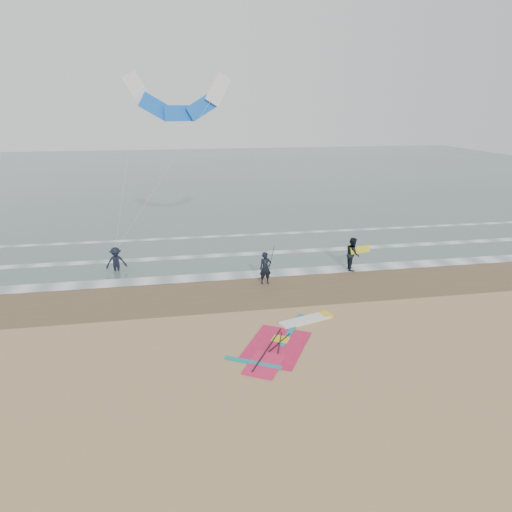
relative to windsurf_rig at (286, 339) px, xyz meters
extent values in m
plane|color=tan|center=(0.25, -0.51, -0.03)|extent=(120.00, 120.00, 0.00)
cube|color=#47605E|center=(0.25, 47.49, -0.02)|extent=(120.00, 80.00, 0.02)
cube|color=brown|center=(0.25, 5.49, -0.03)|extent=(120.00, 5.00, 0.01)
cube|color=white|center=(0.25, 7.69, 0.00)|extent=(120.00, 1.20, 0.02)
cube|color=white|center=(0.25, 11.49, 0.00)|extent=(120.00, 0.70, 0.02)
cube|color=white|center=(0.25, 15.99, 0.00)|extent=(120.00, 0.50, 0.01)
cube|color=white|center=(1.25, 1.47, 0.02)|extent=(2.52, 1.33, 0.12)
cube|color=yellow|center=(2.32, 1.81, 0.03)|extent=(0.60, 0.70, 0.13)
cube|color=#E11C4D|center=(-0.52, -0.49, -0.01)|extent=(3.43, 3.79, 0.04)
cube|color=#E11C4D|center=(-1.25, -1.77, -0.01)|extent=(1.90, 2.11, 0.05)
cube|color=#0C8C99|center=(0.46, 0.78, -0.01)|extent=(1.75, 2.82, 0.05)
cube|color=#0C8C99|center=(-1.64, -1.57, -0.01)|extent=(2.06, 1.31, 0.05)
cube|color=yellow|center=(-0.22, 0.00, -0.01)|extent=(0.89, 0.85, 0.05)
cylinder|color=black|center=(-0.91, -0.69, 0.01)|extent=(1.81, 3.08, 0.06)
cylinder|color=black|center=(-0.32, -0.30, 0.03)|extent=(1.21, 1.34, 0.04)
cylinder|color=black|center=(-0.32, -0.30, 0.03)|extent=(0.58, 1.69, 0.04)
imported|color=black|center=(0.37, 6.25, 0.86)|extent=(0.69, 0.49, 1.78)
imported|color=black|center=(5.81, 7.54, 0.94)|extent=(0.90, 1.07, 1.95)
imported|color=black|center=(-7.77, 9.65, 0.87)|extent=(1.29, 0.91, 1.81)
cylinder|color=black|center=(0.67, 6.25, 1.27)|extent=(0.17, 0.86, 1.82)
cube|color=yellow|center=(6.21, 7.44, 1.20)|extent=(1.30, 0.51, 0.39)
cube|color=white|center=(-6.01, 11.89, 10.06)|extent=(1.63, 0.47, 1.97)
cube|color=blue|center=(-5.03, 11.89, 9.08)|extent=(1.94, 0.54, 1.65)
cube|color=blue|center=(-3.69, 11.89, 8.72)|extent=(1.73, 0.49, 0.90)
cube|color=blue|center=(-2.36, 11.89, 9.08)|extent=(1.94, 0.54, 1.65)
cube|color=white|center=(-1.38, 11.89, 10.06)|extent=(1.63, 0.47, 1.97)
cylinder|color=beige|center=(-6.89, 10.77, 5.62)|extent=(1.78, 2.26, 8.88)
cylinder|color=beige|center=(-4.57, 10.77, 5.62)|extent=(6.41, 2.26, 8.88)
camera|label=1|loc=(-4.15, -16.32, 9.16)|focal=32.00mm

